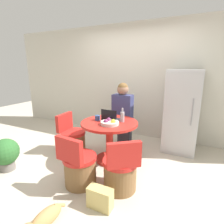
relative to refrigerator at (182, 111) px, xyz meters
name	(u,v)px	position (x,y,z in m)	size (l,w,h in m)	color
ground_plane	(102,162)	(-1.16, -1.15, -0.80)	(12.00, 12.00, 0.00)	beige
wall_back	(133,81)	(-1.16, 0.41, 0.50)	(7.00, 0.06, 2.60)	beige
refrigerator	(182,111)	(0.00, 0.00, 0.00)	(0.61, 0.73, 1.59)	silver
dining_table	(109,133)	(-1.07, -1.03, -0.28)	(0.97, 0.97, 0.72)	#B2261E
chair_near_right_corner	(120,172)	(-0.59, -1.66, -0.54)	(0.54, 0.54, 0.76)	brown
chair_near_camera	(79,168)	(-1.15, -1.82, -0.54)	(0.47, 0.48, 0.76)	brown
chair_left_side	(73,140)	(-1.86, -1.06, -0.54)	(0.47, 0.47, 0.76)	brown
person_seated	(123,111)	(-1.10, -0.33, -0.05)	(0.40, 0.37, 1.33)	#2D2D38
laptop	(111,118)	(-1.08, -0.96, -0.03)	(0.29, 0.24, 0.21)	#232328
fruit_bowl	(110,123)	(-1.00, -1.17, -0.04)	(0.30, 0.30, 0.10)	beige
coffee_cup	(98,118)	(-1.30, -1.03, -0.03)	(0.09, 0.09, 0.08)	#2D4C84
bottle	(122,117)	(-0.87, -0.94, 0.02)	(0.07, 0.07, 0.24)	#9999A3
cat	(45,218)	(-1.07, -2.54, -0.70)	(0.20, 0.52, 0.18)	tan
potted_plant	(5,153)	(-2.43, -2.03, -0.50)	(0.42, 0.42, 0.53)	slate
handbag	(100,198)	(-0.68, -2.07, -0.67)	(0.30, 0.14, 0.26)	tan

